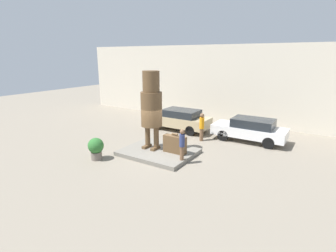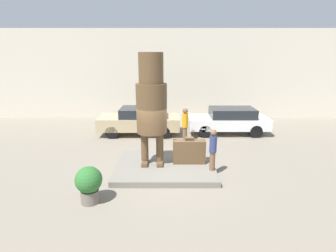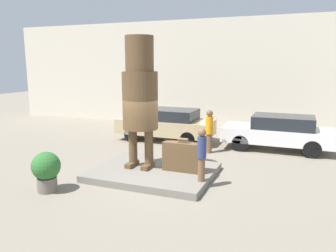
# 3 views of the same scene
# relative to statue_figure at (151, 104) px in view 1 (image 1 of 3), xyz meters

# --- Properties ---
(ground_plane) EXTENTS (60.00, 60.00, 0.00)m
(ground_plane) POSITION_rel_statue_figure_xyz_m (0.51, -0.09, -2.76)
(ground_plane) COLOR gray
(pedestal) EXTENTS (3.90, 3.10, 0.22)m
(pedestal) POSITION_rel_statue_figure_xyz_m (0.51, -0.09, -2.65)
(pedestal) COLOR slate
(pedestal) RESTS_ON ground_plane
(building_backdrop) EXTENTS (28.00, 0.60, 6.18)m
(building_backdrop) POSITION_rel_statue_figure_xyz_m (0.51, 9.14, 0.33)
(building_backdrop) COLOR beige
(building_backdrop) RESTS_ON ground_plane
(statue_figure) EXTENTS (1.17, 1.17, 4.34)m
(statue_figure) POSITION_rel_statue_figure_xyz_m (0.00, 0.00, 0.00)
(statue_figure) COLOR brown
(statue_figure) RESTS_ON pedestal
(giant_suitcase) EXTENTS (1.30, 0.38, 1.11)m
(giant_suitcase) POSITION_rel_statue_figure_xyz_m (1.48, 0.06, -2.06)
(giant_suitcase) COLOR brown
(giant_suitcase) RESTS_ON pedestal
(tourist) EXTENTS (0.27, 0.27, 1.60)m
(tourist) POSITION_rel_statue_figure_xyz_m (2.30, -0.62, -1.66)
(tourist) COLOR brown
(tourist) RESTS_ON pedestal
(parked_car_tan) EXTENTS (4.59, 1.87, 1.55)m
(parked_car_tan) POSITION_rel_statue_figure_xyz_m (-0.97, 4.76, -1.92)
(parked_car_tan) COLOR tan
(parked_car_tan) RESTS_ON ground_plane
(parked_car_white) EXTENTS (4.54, 1.78, 1.51)m
(parked_car_white) POSITION_rel_statue_figure_xyz_m (4.16, 4.88, -1.95)
(parked_car_white) COLOR silver
(parked_car_white) RESTS_ON ground_plane
(planter_pot) EXTENTS (0.83, 0.83, 1.19)m
(planter_pot) POSITION_rel_statue_figure_xyz_m (-1.80, -2.52, -2.09)
(planter_pot) COLOR #70665B
(planter_pot) RESTS_ON ground_plane
(worker_hivis) EXTENTS (0.31, 0.31, 1.81)m
(worker_hivis) POSITION_rel_statue_figure_xyz_m (1.51, 3.33, -1.76)
(worker_hivis) COLOR brown
(worker_hivis) RESTS_ON ground_plane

